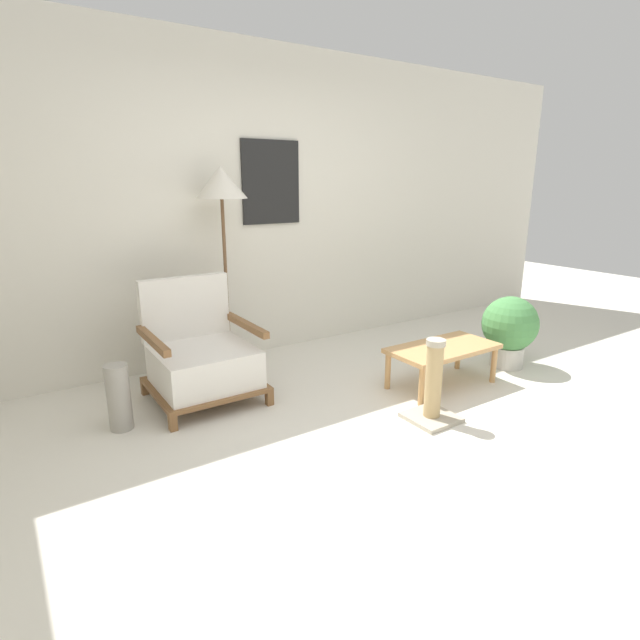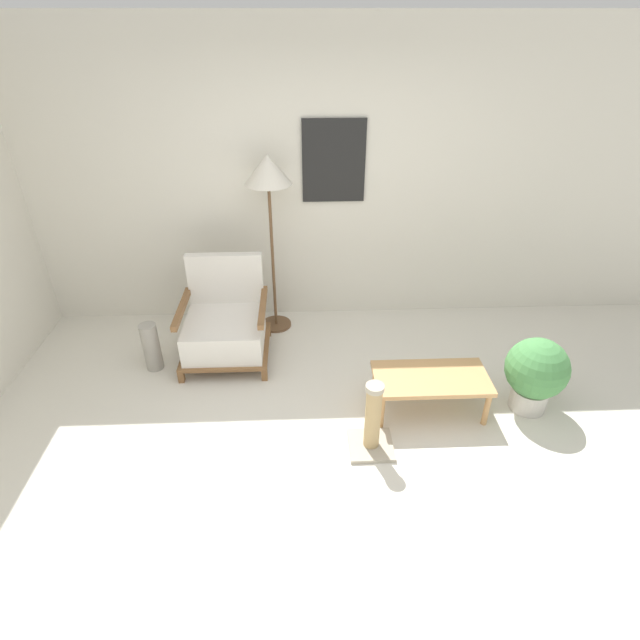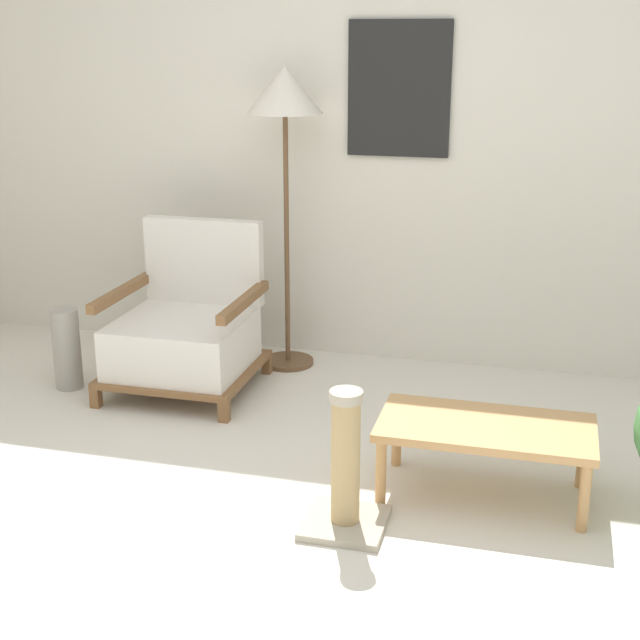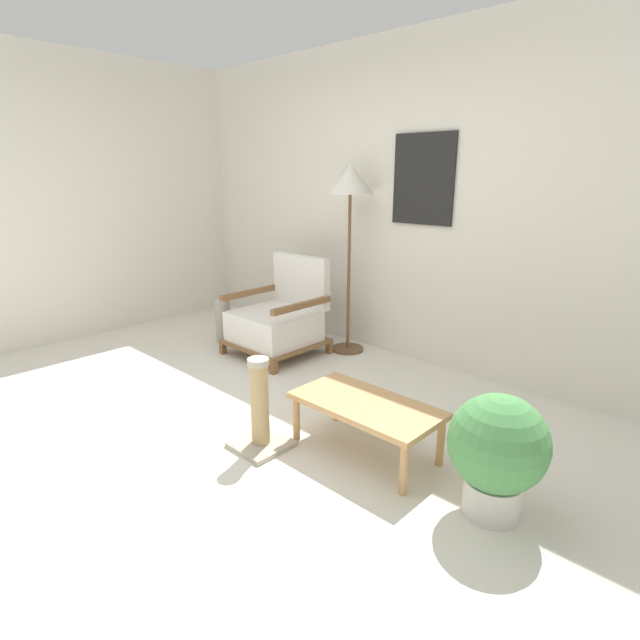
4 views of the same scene
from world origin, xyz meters
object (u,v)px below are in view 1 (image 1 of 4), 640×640
scratching_post (433,390)px  potted_plant (510,328)px  floor_lamp (222,195)px  vase (119,397)px  coffee_table (443,351)px  armchair (201,358)px

scratching_post → potted_plant: bearing=16.2°
floor_lamp → potted_plant: bearing=-32.6°
floor_lamp → vase: bearing=-148.0°
floor_lamp → vase: floor_lamp is taller
potted_plant → scratching_post: size_ratio=1.09×
coffee_table → vase: (-2.28, 0.64, -0.06)m
vase → potted_plant: bearing=-11.9°
armchair → vase: (-0.62, -0.17, -0.09)m
armchair → vase: bearing=-164.8°
potted_plant → armchair: bearing=161.6°
armchair → floor_lamp: (0.42, 0.48, 1.14)m
armchair → floor_lamp: 1.31m
coffee_table → scratching_post: scratching_post is taller
floor_lamp → coffee_table: bearing=-46.3°
scratching_post → coffee_table: bearing=37.9°
floor_lamp → scratching_post: (0.74, -1.67, -1.24)m
coffee_table → floor_lamp: bearing=133.7°
floor_lamp → vase: (-1.04, -0.65, -1.24)m
floor_lamp → vase: 1.74m
scratching_post → vase: bearing=150.1°
coffee_table → potted_plant: potted_plant is taller
coffee_table → potted_plant: bearing=-0.8°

